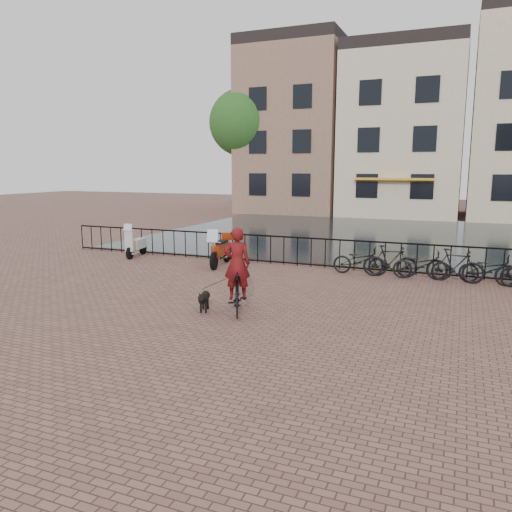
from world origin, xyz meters
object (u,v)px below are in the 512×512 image
at_px(cyclist, 237,275).
at_px(motorcycle, 221,246).
at_px(scooter, 136,239).
at_px(dog, 204,300).

height_order(cyclist, motorcycle, cyclist).
bearing_deg(scooter, motorcycle, -16.26).
distance_m(motorcycle, scooter, 3.85).
xyz_separation_m(motorcycle, scooter, (-3.83, 0.39, -0.02)).
bearing_deg(motorcycle, dog, -76.36).
relative_size(motorcycle, scooter, 1.32).
height_order(cyclist, scooter, cyclist).
xyz_separation_m(dog, motorcycle, (-2.15, 5.21, 0.44)).
bearing_deg(motorcycle, cyclist, -68.51).
bearing_deg(dog, scooter, 117.03).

